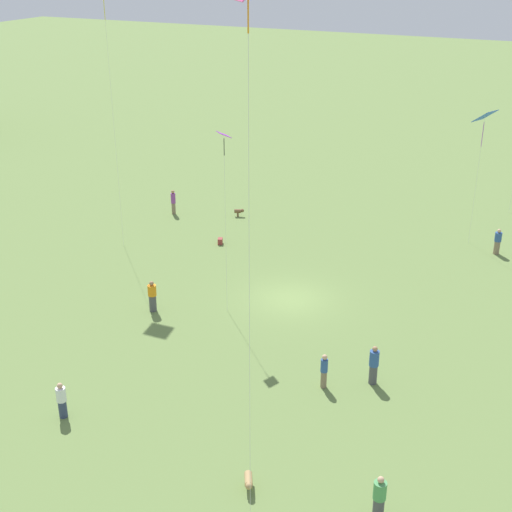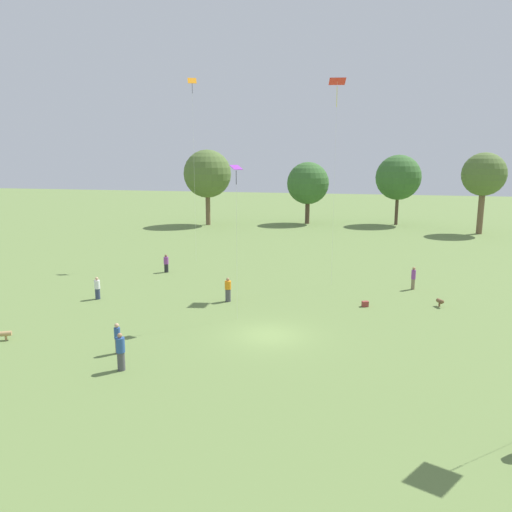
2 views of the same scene
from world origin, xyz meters
The scene contains 17 objects.
ground_plane centered at (0.00, 0.00, 0.00)m, with size 240.00×240.00×0.00m, color olive.
tree_0 centered at (-19.65, 45.96, 7.80)m, with size 7.26×7.26×11.47m.
tree_1 centered at (-4.89, 51.02, 6.31)m, with size 6.54×6.54×9.61m.
tree_2 centered at (8.72, 52.91, 7.26)m, with size 6.85×6.85×10.70m.
tree_3 centered at (19.48, 45.76, 7.97)m, with size 5.78×5.78×10.95m.
person_0 centered at (-13.88, 4.48, 0.81)m, with size 0.45×0.45×1.65m.
person_3 centered at (-4.40, 6.16, 0.86)m, with size 0.55×0.55×1.75m.
person_4 centered at (-7.23, -4.59, 0.85)m, with size 0.37×0.37×1.67m.
person_5 centered at (-12.56, 13.83, 0.80)m, with size 0.58×0.58×1.64m.
person_6 centered at (8.80, 12.86, 0.92)m, with size 0.36×0.36×1.80m.
person_7 centered at (-6.01, -6.48, 0.94)m, with size 0.50×0.50×1.90m.
kite_2 centered at (-11.80, 19.51, 16.25)m, with size 1.00×0.90×17.67m.
kite_3 centered at (-2.69, 2.58, 9.02)m, with size 0.85×0.86×9.77m.
kite_5 centered at (2.41, 12.81, 15.39)m, with size 1.42×1.38×16.07m.
dog_0 centered at (-14.49, -4.38, 0.39)m, with size 0.83×0.59×0.57m.
dog_1 centered at (10.35, 8.34, 0.39)m, with size 0.49×0.70×0.57m.
picnic_bag_0 centered at (5.27, 7.19, 0.19)m, with size 0.51×0.43×0.39m.
Camera 2 is at (5.78, -27.11, 10.18)m, focal length 35.00 mm.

